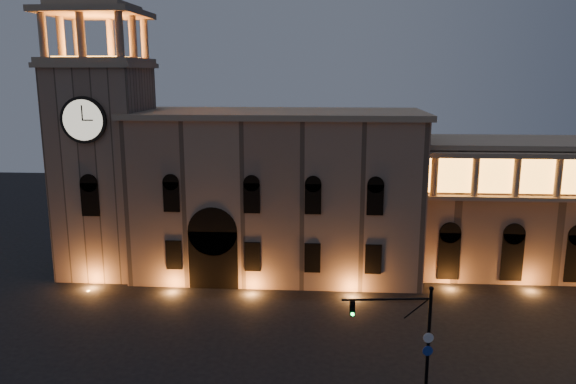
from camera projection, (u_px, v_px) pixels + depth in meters
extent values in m
plane|color=black|center=(279.00, 373.00, 41.01)|extent=(160.00, 160.00, 0.00)
cube|color=#8A6E5A|center=(277.00, 195.00, 60.84)|extent=(30.00, 12.00, 17.00)
cube|color=gray|center=(277.00, 114.00, 59.00)|extent=(30.80, 12.80, 0.60)
cube|color=black|center=(214.00, 258.00, 57.11)|extent=(5.00, 1.40, 6.00)
cylinder|color=black|center=(214.00, 230.00, 56.48)|extent=(5.00, 1.40, 5.00)
cube|color=#FF9C32|center=(214.00, 261.00, 56.95)|extent=(4.20, 0.20, 5.00)
cube|color=#8A6E5A|center=(106.00, 172.00, 60.55)|extent=(9.00, 9.00, 22.00)
cube|color=gray|center=(99.00, 65.00, 58.20)|extent=(9.80, 9.80, 0.50)
cylinder|color=black|center=(83.00, 120.00, 54.73)|extent=(4.60, 0.35, 4.60)
cylinder|color=beige|center=(83.00, 120.00, 54.59)|extent=(4.00, 0.12, 4.00)
cube|color=gray|center=(98.00, 61.00, 58.10)|extent=(9.40, 9.40, 0.50)
cube|color=#FF9C32|center=(98.00, 58.00, 58.03)|extent=(6.80, 6.80, 0.15)
cylinder|color=gray|center=(43.00, 35.00, 54.15)|extent=(0.76, 0.76, 4.20)
cylinder|color=gray|center=(81.00, 35.00, 53.90)|extent=(0.76, 0.76, 4.20)
cylinder|color=gray|center=(119.00, 34.00, 53.65)|extent=(0.76, 0.76, 4.20)
cylinder|color=gray|center=(77.00, 39.00, 61.56)|extent=(0.76, 0.76, 4.20)
cylinder|color=gray|center=(111.00, 39.00, 61.32)|extent=(0.76, 0.76, 4.20)
cylinder|color=gray|center=(145.00, 39.00, 61.07)|extent=(0.76, 0.76, 4.20)
cylinder|color=gray|center=(61.00, 37.00, 57.86)|extent=(0.76, 0.76, 4.20)
cylinder|color=gray|center=(133.00, 37.00, 57.36)|extent=(0.76, 0.76, 4.20)
cube|color=gray|center=(95.00, 13.00, 57.11)|extent=(9.80, 9.80, 0.60)
cube|color=gray|center=(95.00, 7.00, 56.98)|extent=(7.50, 7.50, 0.60)
cylinder|color=gray|center=(434.00, 176.00, 55.75)|extent=(0.70, 0.70, 4.00)
cylinder|color=gray|center=(475.00, 176.00, 55.49)|extent=(0.70, 0.70, 4.00)
cylinder|color=gray|center=(517.00, 177.00, 55.23)|extent=(0.70, 0.70, 4.00)
cylinder|color=gray|center=(558.00, 177.00, 54.97)|extent=(0.70, 0.70, 4.00)
cylinder|color=black|center=(428.00, 348.00, 36.45)|extent=(0.23, 0.23, 8.00)
sphere|color=black|center=(431.00, 289.00, 35.59)|extent=(0.32, 0.32, 0.32)
cylinder|color=black|center=(386.00, 299.00, 35.62)|extent=(5.69, 0.73, 0.14)
cube|color=black|center=(352.00, 308.00, 35.66)|extent=(0.37, 0.35, 0.97)
cylinder|color=#0CE53F|center=(352.00, 314.00, 35.55)|extent=(0.21, 0.11, 0.21)
cylinder|color=silver|center=(428.00, 338.00, 36.12)|extent=(0.69, 0.12, 0.69)
cylinder|color=navy|center=(428.00, 351.00, 36.31)|extent=(0.69, 0.12, 0.69)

